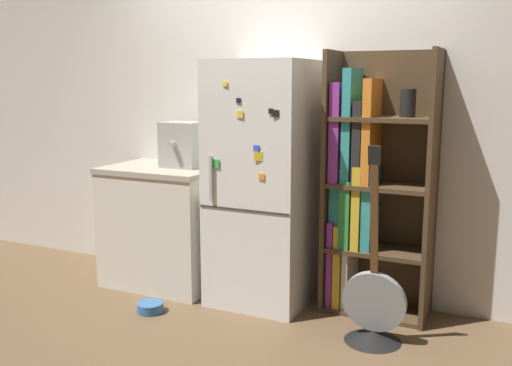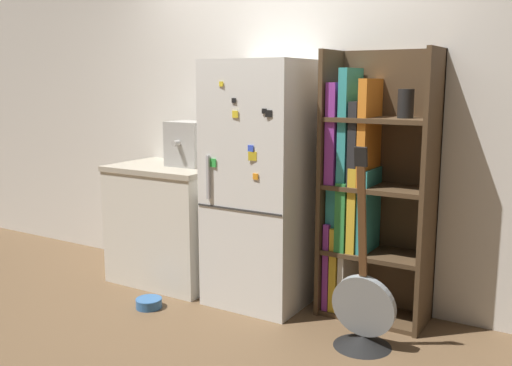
{
  "view_description": "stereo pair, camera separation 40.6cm",
  "coord_description": "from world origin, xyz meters",
  "px_view_note": "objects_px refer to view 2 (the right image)",
  "views": [
    {
      "loc": [
        1.65,
        -3.46,
        1.57
      ],
      "look_at": [
        -0.06,
        0.15,
        0.86
      ],
      "focal_mm": 40.0,
      "sensor_mm": 36.0,
      "label": 1
    },
    {
      "loc": [
        2.01,
        -3.27,
        1.57
      ],
      "look_at": [
        -0.06,
        0.15,
        0.86
      ],
      "focal_mm": 40.0,
      "sensor_mm": 36.0,
      "label": 2
    }
  ],
  "objects_px": {
    "guitar": "(363,319)",
    "pet_bowl": "(149,303)",
    "espresso_machine": "(188,144)",
    "refrigerator": "(262,184)",
    "bookshelf": "(365,191)"
  },
  "relations": [
    {
      "from": "espresso_machine",
      "to": "guitar",
      "type": "height_order",
      "value": "espresso_machine"
    },
    {
      "from": "espresso_machine",
      "to": "pet_bowl",
      "type": "height_order",
      "value": "espresso_machine"
    },
    {
      "from": "espresso_machine",
      "to": "guitar",
      "type": "relative_size",
      "value": 0.28
    },
    {
      "from": "refrigerator",
      "to": "pet_bowl",
      "type": "distance_m",
      "value": 1.16
    },
    {
      "from": "guitar",
      "to": "espresso_machine",
      "type": "bearing_deg",
      "value": 166.23
    },
    {
      "from": "bookshelf",
      "to": "espresso_machine",
      "type": "height_order",
      "value": "bookshelf"
    },
    {
      "from": "refrigerator",
      "to": "bookshelf",
      "type": "relative_size",
      "value": 0.97
    },
    {
      "from": "guitar",
      "to": "pet_bowl",
      "type": "relative_size",
      "value": 6.57
    },
    {
      "from": "refrigerator",
      "to": "pet_bowl",
      "type": "xyz_separation_m",
      "value": [
        -0.6,
        -0.55,
        -0.82
      ]
    },
    {
      "from": "guitar",
      "to": "pet_bowl",
      "type": "xyz_separation_m",
      "value": [
        -1.5,
        -0.21,
        -0.14
      ]
    },
    {
      "from": "refrigerator",
      "to": "bookshelf",
      "type": "xyz_separation_m",
      "value": [
        0.71,
        0.15,
        -0.01
      ]
    },
    {
      "from": "refrigerator",
      "to": "guitar",
      "type": "distance_m",
      "value": 1.18
    },
    {
      "from": "guitar",
      "to": "pet_bowl",
      "type": "bearing_deg",
      "value": -172.02
    },
    {
      "from": "pet_bowl",
      "to": "espresso_machine",
      "type": "bearing_deg",
      "value": 98.66
    },
    {
      "from": "bookshelf",
      "to": "espresso_machine",
      "type": "xyz_separation_m",
      "value": [
        -1.4,
        -0.1,
        0.25
      ]
    }
  ]
}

